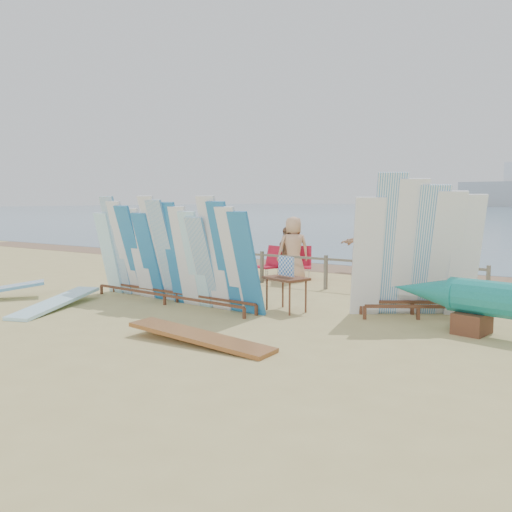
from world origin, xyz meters
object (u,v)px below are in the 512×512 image
Objects in this scene: stroller at (384,271)px; beachgoer_2 at (212,242)px; vendor_table at (286,293)px; beachgoer_4 at (287,253)px; beachgoer_extra_1 at (160,238)px; beachgoer_11 at (205,241)px; beachgoer_5 at (366,245)px; beach_chair_right at (301,269)px; flat_board_c at (200,344)px; beachgoer_7 at (449,252)px; flat_board_a at (56,308)px; main_surfboard_rack at (170,255)px; beachgoer_6 at (293,249)px; beachgoer_0 at (173,243)px; beach_chair_left at (268,269)px; side_surfboard_rack at (416,253)px; beachgoer_1 at (171,242)px; beachgoer_8 at (384,253)px.

stroller is 0.61× the size of beachgoer_2.
beachgoer_4 is (-2.23, 3.89, 0.40)m from vendor_table.
beachgoer_11 is (1.20, 1.20, -0.12)m from beachgoer_extra_1.
beachgoer_11 reaches higher than vendor_table.
beachgoer_11 is 0.91× the size of beachgoer_5.
beachgoer_extra_1 reaches higher than beach_chair_right.
flat_board_c is at bearing -107.46° from stroller.
stroller is 0.68× the size of beachgoer_7.
flat_board_a is at bearing 36.39° from beachgoer_5.
main_surfboard_rack is 2.64× the size of beachgoer_6.
beach_chair_left is at bearing 25.34° from beachgoer_0.
beachgoer_extra_1 is at bearing 84.15° from beachgoer_2.
beachgoer_extra_1 is 6.66m from beachgoer_6.
side_surfboard_rack is 11.70m from beachgoer_extra_1.
beachgoer_1 is 1.04× the size of beachgoer_11.
beachgoer_2 is at bearing 123.81° from main_surfboard_rack.
beachgoer_7 is at bearing 43.65° from beachgoer_0.
beachgoer_7 is 1.05× the size of beachgoer_4.
side_surfboard_rack reaches higher than beachgoer_5.
beachgoer_1 is at bearing 127.43° from side_surfboard_rack.
beachgoer_2 is at bearing 158.08° from vendor_table.
beachgoer_4 reaches higher than beach_chair_right.
flat_board_a is at bearing -84.15° from beachgoer_4.
beach_chair_right is 0.55× the size of beachgoer_0.
beachgoer_1 is at bearing 92.20° from beachgoer_2.
beach_chair_left is 3.65m from beachgoer_5.
flat_board_a is 8.34m from stroller.
side_surfboard_rack reaches higher than beachgoer_6.
beach_chair_right is 4.35m from beachgoer_7.
beachgoer_8 is (0.22, 5.27, 0.42)m from vendor_table.
beachgoer_4 is (5.02, -2.45, -0.01)m from beachgoer_11.
beachgoer_7 reaches higher than vendor_table.
main_surfboard_rack is 5.08× the size of beach_chair_left.
flat_board_a is 10.86m from beachgoer_7.
stroller is 8.17m from beachgoer_1.
beachgoer_8 is at bearing -119.37° from beachgoer_extra_1.
beachgoer_0 reaches higher than beach_chair_right.
beachgoer_8 is at bearing -22.87° from beachgoer_1.
beachgoer_0 is (-9.20, 3.04, -0.41)m from side_surfboard_rack.
vendor_table is 5.03m from flat_board_a.
beachgoer_extra_1 is 1.12× the size of beachgoer_7.
vendor_table is at bearing 112.40° from beachgoer_11.
beachgoer_5 reaches higher than flat_board_a.
beach_chair_right is (2.35, 6.84, 0.28)m from flat_board_a.
beachgoer_1 is (-7.53, 4.76, 0.44)m from vendor_table.
main_surfboard_rack is 7.80m from beachgoer_5.
beachgoer_2 is (-5.69, 4.77, 0.53)m from vendor_table.
beachgoer_2 is at bearing 12.03° from beachgoer_7.
beachgoer_0 reaches higher than beachgoer_7.
stroller is 0.71× the size of beachgoer_4.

